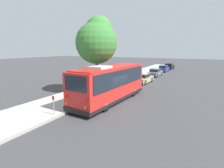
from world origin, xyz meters
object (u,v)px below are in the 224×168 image
Objects in this scene: parked_sedan_black at (169,66)px; sign_post_near at (54,105)px; parked_sedan_blue at (163,69)px; shuttle_bus at (111,82)px; fire_hydrant at (126,81)px; street_tree at (97,40)px; parked_sedan_gray at (155,73)px; sign_post_far at (68,102)px; parked_sedan_tan at (143,78)px.

parked_sedan_black is 3.13× the size of sign_post_near.
parked_sedan_blue is 29.38m from sign_post_near.
parked_sedan_black is (29.69, 0.22, -1.19)m from shuttle_bus.
shuttle_bus is at bearing -167.02° from fire_hydrant.
parked_sedan_blue is at bearing -6.01° from street_tree.
parked_sedan_blue reaches higher than fire_hydrant.
parked_sedan_black is 28.23m from street_tree.
parked_sedan_black is at bearing 3.52° from shuttle_bus.
parked_sedan_gray reaches higher than sign_post_far.
sign_post_near is at bearing -179.90° from fire_hydrant.
parked_sedan_gray is (7.23, 0.12, -0.01)m from parked_sedan_tan.
shuttle_bus is 1.99× the size of parked_sedan_gray.
street_tree is 9.82× the size of fire_hydrant.
parked_sedan_tan is 0.93× the size of parked_sedan_gray.
sign_post_far is at bearing -179.66° from parked_sedan_black.
parked_sedan_blue is 16.58m from fire_hydrant.
parked_sedan_gray is 9.63m from fire_hydrant.
street_tree is at bearing 7.54° from sign_post_near.
street_tree reaches higher than parked_sedan_tan.
street_tree is at bearing 177.83° from parked_sedan_black.
parked_sedan_gray is 12.54m from parked_sedan_black.
parked_sedan_black is at bearing 3.58° from parked_sedan_tan.
parked_sedan_tan is 13.80m from sign_post_far.
parked_sedan_gray is 7.00m from parked_sedan_blue.
street_tree is (-15.13, 2.39, 4.99)m from parked_sedan_gray.
sign_post_far reaches higher than fire_hydrant.
parked_sedan_blue is at bearing -178.50° from parked_sedan_black.
sign_post_far is 11.42m from fire_hydrant.
street_tree is (2.01, 2.69, 3.81)m from shuttle_bus.
shuttle_bus reaches higher than parked_sedan_gray.
parked_sedan_gray is at bearing 4.11° from shuttle_bus.
sign_post_near is 1.42m from sign_post_far.
parked_sedan_black reaches higher than parked_sedan_blue.
parked_sedan_blue is 22.81m from street_tree.
street_tree is 7.42× the size of sign_post_far.
parked_sedan_tan is 4.09× the size of sign_post_far.
parked_sedan_tan is 2.78m from fire_hydrant.
parked_sedan_tan is 0.99× the size of parked_sedan_blue.
sign_post_near is (-22.34, 1.43, 0.24)m from parked_sedan_gray.
parked_sedan_tan reaches higher than sign_post_far.
sign_post_far is at bearing -179.89° from fire_hydrant.
street_tree reaches higher than parked_sedan_gray.
parked_sedan_black is at bearing 1.71° from parked_sedan_gray.
fire_hydrant is (12.83, 0.02, -0.30)m from sign_post_near.
parked_sedan_tan is 0.55× the size of street_tree.
sign_post_near is 1.68× the size of fire_hydrant.
sign_post_far is at bearing 178.18° from parked_sedan_gray.
shuttle_bus is 9.99m from parked_sedan_tan.
parked_sedan_black is (12.54, -0.08, -0.01)m from parked_sedan_gray.
parked_sedan_blue is 27.98m from sign_post_far.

